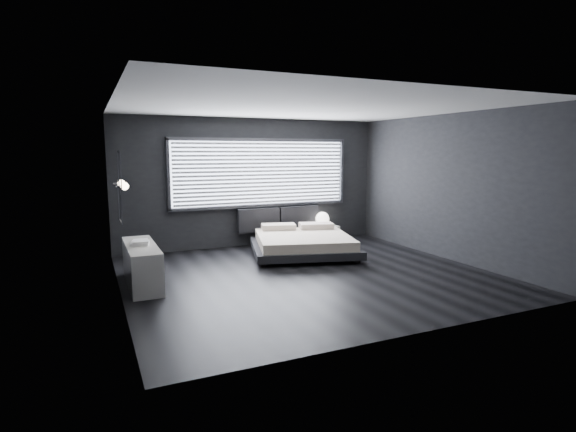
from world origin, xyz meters
name	(u,v)px	position (x,y,z in m)	size (l,w,h in m)	color
room	(309,193)	(0.00, 0.00, 1.40)	(6.04, 6.00, 2.80)	black
window	(262,173)	(0.20, 2.70, 1.61)	(4.14, 0.09, 1.52)	white
headboard	(279,219)	(0.58, 2.64, 0.57)	(1.96, 0.16, 0.52)	black
sconce_near	(124,186)	(-2.88, 0.05, 1.60)	(0.18, 0.11, 0.11)	silver
sconce_far	(121,183)	(-2.88, 0.65, 1.60)	(0.18, 0.11, 0.11)	silver
wall_art_upper	(119,170)	(-2.98, -0.55, 1.85)	(0.01, 0.48, 0.48)	#47474C
wall_art_lower	(120,205)	(-2.98, -0.30, 1.38)	(0.01, 0.48, 0.48)	#47474C
bed	(303,242)	(0.59, 1.42, 0.24)	(2.48, 2.42, 0.53)	black
nightstand	(322,233)	(1.59, 2.44, 0.19)	(0.64, 0.53, 0.37)	white
orb_lamp	(322,219)	(1.60, 2.46, 0.53)	(0.31, 0.31, 0.31)	white
dresser	(142,265)	(-2.65, 0.55, 0.32)	(0.46, 1.61, 0.64)	white
book_stack	(140,242)	(-2.66, 0.57, 0.68)	(0.33, 0.39, 0.07)	white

